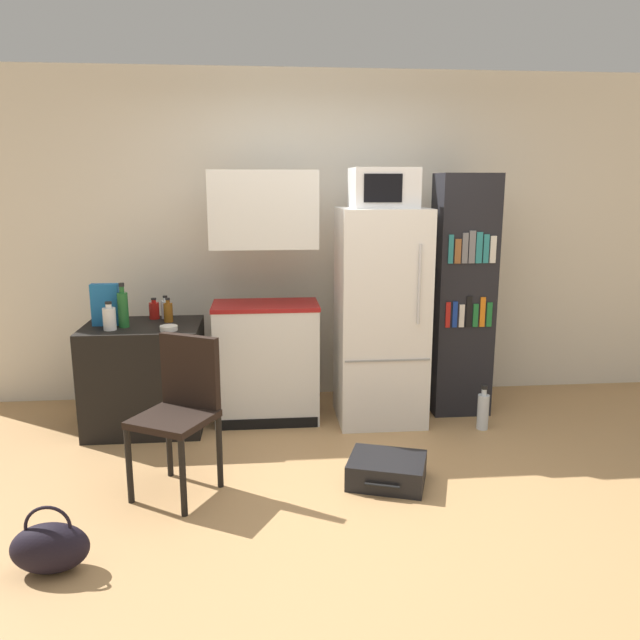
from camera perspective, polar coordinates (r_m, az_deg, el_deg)
ground_plane at (r=3.68m, az=2.53°, el=-16.49°), size 24.00×24.00×0.00m
wall_back at (r=5.25m, az=1.83°, el=7.51°), size 6.40×0.10×2.66m
side_table at (r=4.77m, az=-15.70°, el=-5.00°), size 0.83×0.62×0.78m
kitchen_hutch at (r=4.66m, az=-5.01°, el=0.76°), size 0.79×0.45×1.87m
refrigerator at (r=4.68m, az=5.56°, el=0.31°), size 0.64×0.61×1.60m
microwave at (r=4.58m, az=5.81°, el=11.93°), size 0.46×0.41×0.28m
bookshelf at (r=4.94m, az=12.85°, el=2.17°), size 0.44×0.36×1.85m
bottle_green_tall at (r=4.60m, az=-17.57°, el=0.99°), size 0.07×0.07×0.32m
bottle_milk_white at (r=4.55m, az=-18.70°, el=0.17°), size 0.09×0.09×0.20m
bottle_ketchup_red at (r=4.84m, az=-14.92°, el=0.88°), size 0.08×0.08×0.16m
bottle_clear_short at (r=4.83m, az=-13.93°, el=0.99°), size 0.07×0.07×0.17m
bottle_amber_beer at (r=4.70m, az=-13.71°, el=0.73°), size 0.07×0.07×0.18m
bowl at (r=4.44m, az=-13.66°, el=-0.72°), size 0.12×0.12×0.03m
cereal_box at (r=4.70m, az=-19.03°, el=1.33°), size 0.19×0.07×0.30m
chair at (r=3.72m, az=-12.52°, el=-7.23°), size 0.54×0.54×0.92m
suitcase_large_flat at (r=3.90m, az=6.14°, el=-13.52°), size 0.55×0.49×0.16m
handbag at (r=3.32m, az=-23.46°, el=-18.52°), size 0.36×0.20×0.33m
water_bottle_front at (r=4.78m, az=14.68°, el=-8.02°), size 0.08×0.08×0.34m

